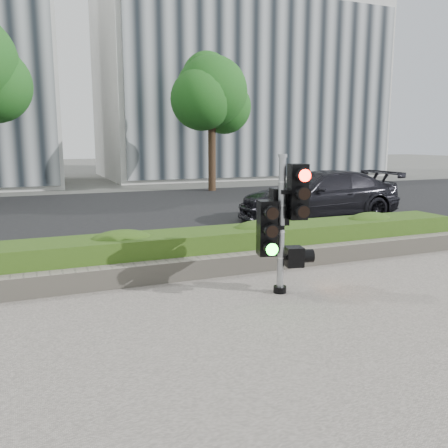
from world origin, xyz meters
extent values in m
plane|color=#51514C|center=(0.00, 0.00, 0.00)|extent=(120.00, 120.00, 0.00)
cube|color=#9E9389|center=(0.00, -2.50, 0.01)|extent=(16.00, 11.00, 0.03)
cube|color=black|center=(0.00, 10.00, 0.01)|extent=(60.00, 13.00, 0.02)
cube|color=gray|center=(0.00, 3.15, 0.06)|extent=(60.00, 0.25, 0.12)
cube|color=gray|center=(0.00, 1.90, 0.20)|extent=(12.00, 0.32, 0.34)
cube|color=#598027|center=(0.00, 2.55, 0.37)|extent=(12.00, 1.00, 0.68)
cube|color=#B7B7B2|center=(11.00, 25.00, 6.00)|extent=(18.00, 10.00, 12.00)
cylinder|color=black|center=(5.50, 15.50, 1.79)|extent=(0.36, 0.36, 3.58)
sphere|color=#1C4614|center=(5.50, 15.50, 4.61)|extent=(3.33, 3.33, 3.33)
sphere|color=#1C4614|center=(6.27, 15.82, 3.97)|extent=(2.56, 2.56, 2.56)
sphere|color=#1C4614|center=(4.86, 15.12, 4.22)|extent=(2.82, 2.82, 2.82)
sphere|color=#1C4614|center=(5.50, 16.14, 5.38)|extent=(2.30, 2.30, 2.30)
cylinder|color=black|center=(0.89, 0.60, 0.08)|extent=(0.20, 0.20, 0.10)
cylinder|color=gray|center=(0.89, 0.60, 1.08)|extent=(0.11, 0.11, 2.10)
cylinder|color=gray|center=(0.89, 0.60, 2.16)|extent=(0.13, 0.13, 0.05)
cube|color=#FF1107|center=(1.11, 0.52, 1.62)|extent=(0.32, 0.32, 0.84)
cube|color=#14E51E|center=(0.65, 0.62, 1.08)|extent=(0.32, 0.32, 0.84)
cube|color=black|center=(0.97, 0.82, 1.36)|extent=(0.32, 0.32, 0.57)
cube|color=orange|center=(1.11, 0.58, 0.59)|extent=(0.32, 0.32, 0.31)
imported|color=black|center=(5.44, 6.37, 0.75)|extent=(5.05, 2.07, 1.46)
camera|label=1|loc=(-2.66, -5.65, 2.38)|focal=38.00mm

